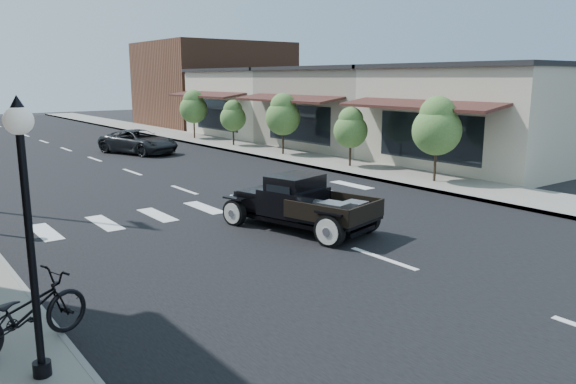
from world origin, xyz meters
TOP-DOWN VIEW (x-y plane):
  - ground at (0.00, 0.00)m, footprint 120.00×120.00m
  - road at (0.00, 15.00)m, footprint 14.00×80.00m
  - road_markings at (0.00, 10.00)m, footprint 12.00×60.00m
  - sidewalk_right at (8.50, 15.00)m, footprint 3.00×80.00m
  - storefront_near at (15.00, 4.00)m, footprint 10.00×9.00m
  - storefront_mid at (15.00, 13.00)m, footprint 10.00×9.00m
  - storefront_far at (15.00, 22.00)m, footprint 10.00×9.00m
  - far_building_right at (15.50, 32.00)m, footprint 11.00×10.00m
  - lamp_post_a at (-7.60, -4.00)m, footprint 0.36×0.36m
  - small_tree_a at (8.30, 2.22)m, footprint 1.88×1.88m
  - small_tree_b at (8.30, 6.99)m, footprint 1.54×1.54m
  - small_tree_c at (8.30, 12.12)m, footprint 1.83×1.83m
  - small_tree_d at (8.30, 17.09)m, footprint 1.53×1.53m
  - small_tree_e at (8.30, 22.04)m, footprint 1.83×1.83m
  - hotrod_pickup at (0.06, 0.13)m, footprint 3.10×4.80m
  - second_car at (2.69, 17.75)m, footprint 3.59×5.09m
  - motorcycle at (-7.58, -3.02)m, footprint 2.17×1.34m

SIDE VIEW (x-z plane):
  - ground at x=0.00m, z-range 0.00..0.00m
  - road_markings at x=0.00m, z-range -0.03..0.03m
  - road at x=0.00m, z-range 0.00..0.02m
  - sidewalk_right at x=8.50m, z-range 0.00..0.15m
  - second_car at x=2.69m, z-range 0.00..1.29m
  - motorcycle at x=-7.58m, z-range 0.15..1.23m
  - hotrod_pickup at x=0.06m, z-range 0.00..1.53m
  - small_tree_d at x=8.30m, z-range 0.15..2.70m
  - small_tree_b at x=8.30m, z-range 0.15..2.71m
  - small_tree_c at x=8.30m, z-range 0.15..3.19m
  - small_tree_e at x=8.30m, z-range 0.15..3.20m
  - small_tree_a at x=8.30m, z-range 0.15..3.29m
  - lamp_post_a at x=-7.60m, z-range 0.15..3.86m
  - storefront_near at x=15.00m, z-range 0.00..4.50m
  - storefront_mid at x=15.00m, z-range 0.00..4.50m
  - storefront_far at x=15.00m, z-range 0.00..4.50m
  - far_building_right at x=15.50m, z-range 0.00..7.00m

